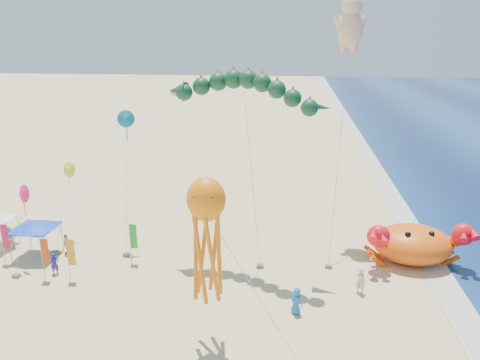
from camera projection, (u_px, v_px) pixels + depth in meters
name	position (u px, v px, depth m)	size (l,w,h in m)	color
ground	(266.00, 280.00, 32.13)	(320.00, 320.00, 0.00)	#D1B784
foam_strip	(447.00, 290.00, 30.85)	(320.00, 320.00, 0.00)	silver
crab_inflatable	(413.00, 243.00, 34.28)	(7.70, 5.52, 3.38)	#ED530C
dragon_kite	(243.00, 95.00, 31.29)	(11.20, 4.55, 13.45)	#0F3A20
cherub_kite	(351.00, 23.00, 35.32)	(2.41, 8.21, 19.04)	#FFBF9B
octopus_kite	(207.00, 230.00, 24.08)	(6.24, 2.95, 9.34)	orange
canopy_blue	(35.00, 226.00, 34.94)	(3.20, 3.20, 2.71)	gray
feather_flags	(63.00, 245.00, 32.74)	(9.81, 3.11, 3.20)	gray
beachgoers	(130.00, 260.00, 33.08)	(27.16, 7.27, 1.83)	#C57022
small_kites	(73.00, 170.00, 35.12)	(7.63, 8.82, 10.72)	yellow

